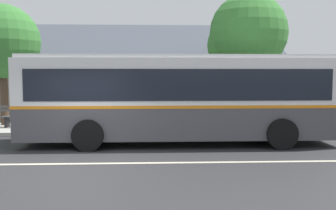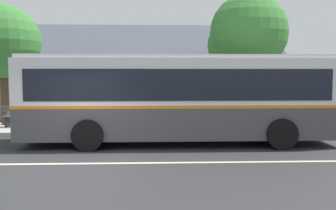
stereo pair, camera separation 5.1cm
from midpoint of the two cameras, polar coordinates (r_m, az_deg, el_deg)
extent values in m
plane|color=#2D2D30|center=(10.49, -14.05, -8.69)|extent=(300.00, 300.00, 0.00)
cube|color=#ADAAA3|center=(16.30, -9.85, -3.54)|extent=(60.00, 3.00, 0.15)
cube|color=beige|center=(10.49, -14.05, -8.67)|extent=(60.00, 0.16, 0.01)
cube|color=gray|center=(23.97, -11.04, 2.93)|extent=(20.52, 8.93, 3.34)
cube|color=#424751|center=(21.84, -12.03, 9.79)|extent=(21.12, 4.53, 2.18)
cube|color=#424751|center=(26.24, -10.41, 8.97)|extent=(21.12, 4.53, 2.18)
cube|color=gray|center=(26.47, -23.34, 11.92)|extent=(0.70, 0.70, 1.20)
cube|color=black|center=(19.55, 8.21, 3.05)|extent=(1.10, 0.06, 1.30)
cube|color=#4C3323|center=(19.26, -3.91, 0.72)|extent=(1.00, 0.06, 2.10)
cube|color=#47474C|center=(13.03, 1.34, -2.35)|extent=(10.52, 2.51, 1.05)
cube|color=orange|center=(12.97, 1.35, 0.16)|extent=(10.54, 2.53, 0.10)
cube|color=white|center=(12.93, 1.36, 3.69)|extent=(10.52, 2.51, 1.50)
cube|color=white|center=(12.94, 1.36, 7.27)|extent=(10.31, 2.38, 0.12)
cube|color=black|center=(14.19, 1.01, 3.39)|extent=(9.68, 0.04, 1.00)
cube|color=black|center=(11.67, 1.77, 3.07)|extent=(9.68, 0.04, 1.00)
cube|color=black|center=(14.29, 23.02, 3.01)|extent=(0.04, 2.20, 1.00)
cube|color=black|center=(14.29, 23.11, 5.85)|extent=(0.04, 1.75, 0.24)
cube|color=black|center=(14.44, 22.87, -3.62)|extent=(0.08, 2.50, 0.28)
cube|color=#197233|center=(14.27, -4.28, -1.74)|extent=(2.95, 0.03, 0.73)
cube|color=black|center=(15.04, 16.80, 0.79)|extent=(0.90, 0.03, 2.29)
cylinder|color=black|center=(14.86, 13.67, -2.76)|extent=(1.00, 0.28, 1.00)
cylinder|color=black|center=(12.50, 16.86, -4.24)|extent=(1.00, 0.28, 1.00)
cylinder|color=black|center=(14.42, -10.56, -2.93)|extent=(1.00, 0.28, 1.00)
cylinder|color=black|center=(11.98, -12.24, -4.54)|extent=(1.00, 0.28, 1.00)
cube|color=#4C4C4C|center=(17.21, -21.21, -1.59)|extent=(1.64, 0.10, 0.04)
cube|color=#4C4C4C|center=(17.07, -21.36, -1.64)|extent=(1.64, 0.10, 0.04)
cube|color=#4C4C4C|center=(16.94, -21.52, -1.70)|extent=(1.64, 0.10, 0.04)
cube|color=#4C4C4C|center=(16.79, -21.69, -0.73)|extent=(1.64, 0.04, 0.10)
cube|color=#4C4C4C|center=(16.78, -21.70, -0.25)|extent=(1.64, 0.04, 0.10)
cube|color=black|center=(16.90, -19.22, -2.41)|extent=(0.08, 0.43, 0.45)
cube|color=black|center=(17.32, -23.40, -2.37)|extent=(0.08, 0.43, 0.45)
cube|color=#4C4C4C|center=(16.00, -6.52, -1.76)|extent=(1.84, 0.10, 0.04)
cube|color=#4C4C4C|center=(15.85, -6.55, -1.82)|extent=(1.84, 0.10, 0.04)
cube|color=#4C4C4C|center=(15.71, -6.59, -1.88)|extent=(1.84, 0.10, 0.04)
cube|color=#4C4C4C|center=(15.56, -6.63, -0.83)|extent=(1.84, 0.04, 0.10)
cube|color=#4C4C4C|center=(15.54, -6.64, -0.32)|extent=(1.84, 0.04, 0.10)
cube|color=black|center=(15.85, -3.89, -2.62)|extent=(0.08, 0.43, 0.45)
cube|color=black|center=(15.95, -9.19, -2.62)|extent=(0.08, 0.43, 0.45)
cylinder|color=#4C3828|center=(17.62, 11.91, 1.93)|extent=(0.40, 0.40, 3.13)
sphere|color=#387A33|center=(17.70, 12.07, 10.75)|extent=(3.54, 3.54, 3.54)
sphere|color=#387A33|center=(17.84, 9.65, 9.03)|extent=(2.32, 2.32, 2.32)
cylinder|color=#4C3828|center=(18.10, -23.76, 1.12)|extent=(0.33, 0.33, 2.77)
sphere|color=#387A33|center=(18.13, -24.02, 8.85)|extent=(3.25, 3.25, 3.25)
cylinder|color=gray|center=(16.36, 20.71, 0.74)|extent=(0.07, 0.07, 2.40)
cube|color=#1959A5|center=(16.31, 20.84, 4.07)|extent=(0.36, 0.03, 0.48)
camera|label=1|loc=(0.03, -90.10, -0.01)|focal=40.00mm
camera|label=2|loc=(0.03, 89.90, 0.01)|focal=40.00mm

